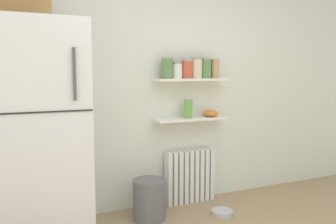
{
  "coord_description": "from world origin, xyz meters",
  "views": [
    {
      "loc": [
        -1.52,
        -1.42,
        1.43
      ],
      "look_at": [
        -0.17,
        1.6,
        1.05
      ],
      "focal_mm": 37.7,
      "sensor_mm": 36.0,
      "label": 1
    }
  ],
  "objects_px": {
    "storage_jar_2": "(187,69)",
    "vase": "(188,109)",
    "storage_jar_3": "(197,68)",
    "radiator": "(190,176)",
    "storage_jar_4": "(206,68)",
    "trash_bin": "(149,200)",
    "storage_jar_5": "(215,69)",
    "refrigerator": "(38,128)",
    "storage_jar_0": "(167,68)",
    "storage_jar_1": "(177,71)",
    "pet_food_bowl": "(222,213)",
    "shelf_bowl": "(210,113)"
  },
  "relations": [
    {
      "from": "storage_jar_2",
      "to": "vase",
      "type": "relative_size",
      "value": 1.03
    },
    {
      "from": "storage_jar_3",
      "to": "vase",
      "type": "relative_size",
      "value": 1.12
    },
    {
      "from": "radiator",
      "to": "storage_jar_4",
      "type": "bearing_deg",
      "value": -9.96
    },
    {
      "from": "storage_jar_2",
      "to": "trash_bin",
      "type": "distance_m",
      "value": 1.38
    },
    {
      "from": "storage_jar_5",
      "to": "refrigerator",
      "type": "bearing_deg",
      "value": -172.97
    },
    {
      "from": "storage_jar_2",
      "to": "vase",
      "type": "xyz_separation_m",
      "value": [
        0.02,
        0.0,
        -0.42
      ]
    },
    {
      "from": "refrigerator",
      "to": "storage_jar_0",
      "type": "relative_size",
      "value": 9.24
    },
    {
      "from": "storage_jar_4",
      "to": "storage_jar_2",
      "type": "bearing_deg",
      "value": -180.0
    },
    {
      "from": "storage_jar_1",
      "to": "storage_jar_5",
      "type": "height_order",
      "value": "storage_jar_5"
    },
    {
      "from": "trash_bin",
      "to": "pet_food_bowl",
      "type": "relative_size",
      "value": 1.83
    },
    {
      "from": "storage_jar_1",
      "to": "storage_jar_2",
      "type": "distance_m",
      "value": 0.11
    },
    {
      "from": "storage_jar_2",
      "to": "storage_jar_5",
      "type": "relative_size",
      "value": 0.96
    },
    {
      "from": "storage_jar_2",
      "to": "storage_jar_4",
      "type": "relative_size",
      "value": 0.91
    },
    {
      "from": "radiator",
      "to": "vase",
      "type": "relative_size",
      "value": 2.99
    },
    {
      "from": "storage_jar_5",
      "to": "shelf_bowl",
      "type": "bearing_deg",
      "value": 180.0
    },
    {
      "from": "storage_jar_4",
      "to": "storage_jar_5",
      "type": "xyz_separation_m",
      "value": [
        0.11,
        -0.0,
        -0.01
      ]
    },
    {
      "from": "refrigerator",
      "to": "storage_jar_0",
      "type": "xyz_separation_m",
      "value": [
        1.28,
        0.23,
        0.5
      ]
    },
    {
      "from": "storage_jar_2",
      "to": "storage_jar_5",
      "type": "distance_m",
      "value": 0.34
    },
    {
      "from": "vase",
      "to": "trash_bin",
      "type": "bearing_deg",
      "value": -157.14
    },
    {
      "from": "refrigerator",
      "to": "radiator",
      "type": "bearing_deg",
      "value": 9.36
    },
    {
      "from": "shelf_bowl",
      "to": "trash_bin",
      "type": "relative_size",
      "value": 0.43
    },
    {
      "from": "trash_bin",
      "to": "storage_jar_0",
      "type": "bearing_deg",
      "value": 37.88
    },
    {
      "from": "storage_jar_2",
      "to": "storage_jar_4",
      "type": "bearing_deg",
      "value": 0.0
    },
    {
      "from": "storage_jar_2",
      "to": "pet_food_bowl",
      "type": "bearing_deg",
      "value": -67.05
    },
    {
      "from": "storage_jar_3",
      "to": "vase",
      "type": "xyz_separation_m",
      "value": [
        -0.1,
        0.0,
        -0.43
      ]
    },
    {
      "from": "refrigerator",
      "to": "storage_jar_2",
      "type": "bearing_deg",
      "value": 8.6
    },
    {
      "from": "storage_jar_1",
      "to": "storage_jar_3",
      "type": "bearing_deg",
      "value": 0.0
    },
    {
      "from": "storage_jar_0",
      "to": "storage_jar_5",
      "type": "bearing_deg",
      "value": 0.0
    },
    {
      "from": "storage_jar_4",
      "to": "storage_jar_0",
      "type": "bearing_deg",
      "value": -180.0
    },
    {
      "from": "refrigerator",
      "to": "shelf_bowl",
      "type": "xyz_separation_m",
      "value": [
        1.8,
        0.23,
        0.01
      ]
    },
    {
      "from": "refrigerator",
      "to": "storage_jar_2",
      "type": "height_order",
      "value": "refrigerator"
    },
    {
      "from": "vase",
      "to": "trash_bin",
      "type": "distance_m",
      "value": 1.02
    },
    {
      "from": "storage_jar_4",
      "to": "trash_bin",
      "type": "height_order",
      "value": "storage_jar_4"
    },
    {
      "from": "storage_jar_2",
      "to": "pet_food_bowl",
      "type": "distance_m",
      "value": 1.51
    },
    {
      "from": "storage_jar_5",
      "to": "vase",
      "type": "height_order",
      "value": "storage_jar_5"
    },
    {
      "from": "shelf_bowl",
      "to": "storage_jar_2",
      "type": "bearing_deg",
      "value": 180.0
    },
    {
      "from": "storage_jar_5",
      "to": "shelf_bowl",
      "type": "xyz_separation_m",
      "value": [
        -0.05,
        0.0,
        -0.48
      ]
    },
    {
      "from": "refrigerator",
      "to": "storage_jar_5",
      "type": "xyz_separation_m",
      "value": [
        1.85,
        0.23,
        0.5
      ]
    },
    {
      "from": "storage_jar_3",
      "to": "radiator",
      "type": "bearing_deg",
      "value": 152.23
    },
    {
      "from": "refrigerator",
      "to": "storage_jar_5",
      "type": "relative_size",
      "value": 9.79
    },
    {
      "from": "storage_jar_3",
      "to": "shelf_bowl",
      "type": "bearing_deg",
      "value": 0.0
    },
    {
      "from": "storage_jar_4",
      "to": "refrigerator",
      "type": "bearing_deg",
      "value": -172.52
    },
    {
      "from": "storage_jar_0",
      "to": "storage_jar_2",
      "type": "distance_m",
      "value": 0.23
    },
    {
      "from": "storage_jar_3",
      "to": "storage_jar_5",
      "type": "height_order",
      "value": "storage_jar_3"
    },
    {
      "from": "storage_jar_0",
      "to": "storage_jar_3",
      "type": "xyz_separation_m",
      "value": [
        0.34,
        0.0,
        -0.0
      ]
    },
    {
      "from": "storage_jar_5",
      "to": "trash_bin",
      "type": "relative_size",
      "value": 0.53
    },
    {
      "from": "storage_jar_2",
      "to": "shelf_bowl",
      "type": "relative_size",
      "value": 1.17
    },
    {
      "from": "storage_jar_4",
      "to": "storage_jar_1",
      "type": "bearing_deg",
      "value": -180.0
    },
    {
      "from": "storage_jar_1",
      "to": "shelf_bowl",
      "type": "height_order",
      "value": "storage_jar_1"
    },
    {
      "from": "storage_jar_5",
      "to": "shelf_bowl",
      "type": "height_order",
      "value": "storage_jar_5"
    }
  ]
}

